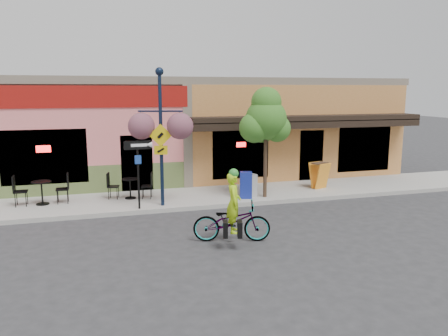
% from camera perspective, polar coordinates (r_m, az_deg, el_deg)
% --- Properties ---
extents(ground, '(90.00, 90.00, 0.00)m').
position_cam_1_polar(ground, '(14.64, 1.90, -5.66)').
color(ground, '#2D2D30').
rests_on(ground, ground).
extents(sidewalk, '(24.00, 3.00, 0.15)m').
position_cam_1_polar(sidewalk, '(16.48, -0.25, -3.60)').
color(sidewalk, '#9E9B93').
rests_on(sidewalk, ground).
extents(curb, '(24.00, 0.12, 0.15)m').
position_cam_1_polar(curb, '(15.13, 1.26, -4.85)').
color(curb, '#A8A59E').
rests_on(curb, ground).
extents(building, '(18.20, 8.20, 4.50)m').
position_cam_1_polar(building, '(21.42, -4.32, 5.46)').
color(building, '#F47878').
rests_on(building, ground).
extents(bicycle, '(2.17, 1.23, 1.08)m').
position_cam_1_polar(bicycle, '(11.69, 1.02, -7.01)').
color(bicycle, maroon).
rests_on(bicycle, ground).
extents(cyclist_rider, '(0.53, 0.67, 1.61)m').
position_cam_1_polar(cyclist_rider, '(11.63, 1.26, -5.73)').
color(cyclist_rider, '#B2E718').
rests_on(cyclist_rider, ground).
extents(lamp_post, '(1.56, 0.95, 4.57)m').
position_cam_1_polar(lamp_post, '(14.53, -8.23, 3.91)').
color(lamp_post, '#0F1B31').
rests_on(lamp_post, sidewalk).
extents(one_way_sign, '(0.87, 0.23, 2.25)m').
position_cam_1_polar(one_way_sign, '(14.41, -11.13, -0.91)').
color(one_way_sign, black).
rests_on(one_way_sign, sidewalk).
extents(cafe_set_left, '(1.75, 0.89, 1.05)m').
position_cam_1_polar(cafe_set_left, '(16.02, -22.71, -2.60)').
color(cafe_set_left, black).
rests_on(cafe_set_left, sidewalk).
extents(cafe_set_right, '(1.72, 1.13, 0.95)m').
position_cam_1_polar(cafe_set_right, '(15.97, -12.16, -2.25)').
color(cafe_set_right, black).
rests_on(cafe_set_right, sidewalk).
extents(newspaper_box_blue, '(0.52, 0.48, 0.95)m').
position_cam_1_polar(newspaper_box_blue, '(15.71, 2.87, -2.23)').
color(newspaper_box_blue, navy).
rests_on(newspaper_box_blue, sidewalk).
extents(newspaper_box_grey, '(0.48, 0.45, 0.82)m').
position_cam_1_polar(newspaper_box_grey, '(15.95, 3.47, -2.28)').
color(newspaper_box_grey, '#A8A8A8').
rests_on(newspaper_box_grey, sidewalk).
extents(street_tree, '(1.93, 1.93, 4.00)m').
position_cam_1_polar(street_tree, '(15.67, 5.46, 3.36)').
color(street_tree, '#3D7A26').
rests_on(street_tree, sidewalk).
extents(sandwich_board, '(0.74, 0.64, 1.04)m').
position_cam_1_polar(sandwich_board, '(17.51, 12.79, -1.04)').
color(sandwich_board, '#FF9C28').
rests_on(sandwich_board, sidewalk).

